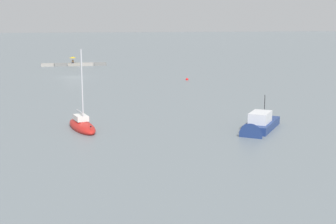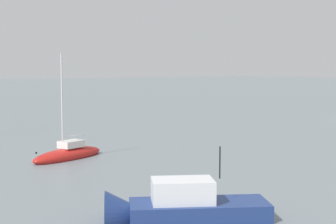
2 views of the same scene
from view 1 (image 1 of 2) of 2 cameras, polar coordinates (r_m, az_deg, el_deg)
ground_plane at (r=78.02m, az=-10.95°, el=4.00°), size 500.00×500.00×0.00m
seawall_pier at (r=97.39m, az=-10.92°, el=5.49°), size 12.48×1.80×0.51m
person_seated_brown_left at (r=97.21m, az=-11.08°, el=5.78°), size 0.48×0.66×0.73m
umbrella_open_yellow at (r=97.22m, az=-11.09°, el=6.29°), size 1.39×1.39×1.30m
sailboat_red_mid at (r=41.39m, az=-10.02°, el=-1.59°), size 2.99×5.85×6.95m
motorboat_navy_mid at (r=40.55m, az=10.56°, el=-1.73°), size 5.11×6.17×3.48m
mooring_buoy_mid at (r=73.28m, az=2.24°, el=3.82°), size 0.45×0.45×0.45m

